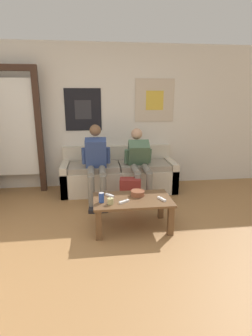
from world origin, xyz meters
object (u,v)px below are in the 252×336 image
couch (119,175)px  game_controller_near_right (124,202)px  coffee_table (132,204)px  ceramic_bowl (138,193)px  game_controller_far_center (162,199)px  pillar_candle (110,201)px  person_seated_teen (139,160)px  backpack (130,194)px  person_seated_adult (96,161)px  drink_can_blue (101,198)px  game_controller_near_left (110,195)px

couch → game_controller_near_right: (-0.09, -1.55, 0.14)m
coffee_table → ceramic_bowl: size_ratio=5.34×
game_controller_far_center → coffee_table: bearing=166.7°
pillar_candle → person_seated_teen: bearing=65.3°
backpack → couch: bearing=97.3°
couch → backpack: couch is taller
person_seated_adult → pillar_candle: (0.14, -1.18, -0.22)m
couch → pillar_candle: 1.60m
person_seated_adult → person_seated_teen: person_seated_adult is taller
game_controller_near_right → backpack: bearing=76.5°
ceramic_bowl → drink_can_blue: drink_can_blue is taller
person_seated_adult → person_seated_teen: bearing=4.8°
drink_can_blue → person_seated_teen: bearing=60.0°
backpack → game_controller_near_left: 0.68m
backpack → ceramic_bowl: size_ratio=2.44×
game_controller_far_center → pillar_candle: bearing=-175.4°
couch → drink_can_blue: 1.56m
backpack → game_controller_near_right: bearing=-103.5°
game_controller_near_left → ceramic_bowl: bearing=-3.6°
couch → backpack: size_ratio=4.43×
backpack → ceramic_bowl: ceramic_bowl is taller
ceramic_bowl → drink_can_blue: (-0.48, -0.16, 0.02)m
ceramic_bowl → game_controller_far_center: 0.33m
pillar_candle → game_controller_near_left: pillar_candle is taller
couch → person_seated_teen: person_seated_teen is taller
couch → person_seated_adult: size_ratio=1.65×
person_seated_adult → pillar_candle: size_ratio=14.01×
coffee_table → ceramic_bowl: 0.17m
person_seated_adult → game_controller_near_right: 1.22m
ceramic_bowl → game_controller_near_right: (-0.20, -0.21, -0.03)m
person_seated_adult → person_seated_teen: 0.72m
ceramic_bowl → game_controller_near_right: size_ratio=1.33×
coffee_table → drink_can_blue: drink_can_blue is taller
coffee_table → game_controller_near_right: size_ratio=7.11×
couch → person_seated_teen: (0.31, -0.34, 0.35)m
person_seated_adult → ceramic_bowl: person_seated_adult is taller
person_seated_adult → backpack: bearing=-37.0°
ceramic_bowl → game_controller_far_center: bearing=-33.2°
person_seated_teen → backpack: 0.64m
game_controller_near_right → ceramic_bowl: bearing=45.7°
coffee_table → pillar_candle: size_ratio=11.43×
backpack → game_controller_near_right: backpack is taller
backpack → game_controller_far_center: backpack is taller
coffee_table → game_controller_far_center: size_ratio=6.78×
person_seated_adult → pillar_candle: person_seated_adult is taller
person_seated_teen → game_controller_near_right: 1.29m
ceramic_bowl → drink_can_blue: size_ratio=1.49×
ceramic_bowl → drink_can_blue: bearing=-160.9°
pillar_candle → game_controller_near_right: (0.17, 0.03, -0.03)m
person_seated_adult → backpack: size_ratio=2.68×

